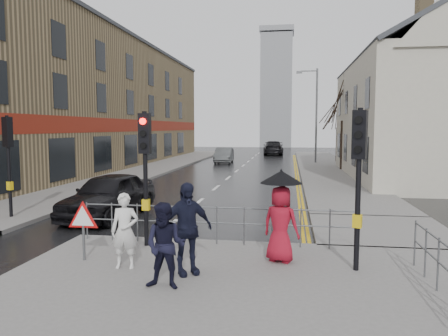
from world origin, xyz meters
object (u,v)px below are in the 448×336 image
(pedestrian_a, at_px, (125,231))
(pedestrian_d, at_px, (186,229))
(pedestrian_b, at_px, (165,246))
(car_mid, at_px, (224,155))
(car_parked, at_px, (109,195))
(pedestrian_with_umbrella, at_px, (281,212))

(pedestrian_a, relative_size, pedestrian_d, 0.85)
(pedestrian_b, bearing_deg, car_mid, 98.96)
(pedestrian_a, relative_size, car_parked, 0.35)
(pedestrian_with_umbrella, bearing_deg, pedestrian_a, -163.98)
(car_parked, bearing_deg, pedestrian_with_umbrella, -31.22)
(pedestrian_d, height_order, car_mid, pedestrian_d)
(pedestrian_b, distance_m, pedestrian_with_umbrella, 2.89)
(pedestrian_a, distance_m, pedestrian_b, 1.58)
(pedestrian_b, height_order, car_mid, pedestrian_b)
(pedestrian_a, xyz_separation_m, car_parked, (-2.78, 5.58, -0.16))
(pedestrian_a, xyz_separation_m, car_mid, (-2.34, 29.69, -0.26))
(car_mid, bearing_deg, car_parked, -93.42)
(pedestrian_a, xyz_separation_m, pedestrian_with_umbrella, (3.28, 0.94, 0.31))
(pedestrian_with_umbrella, height_order, car_mid, pedestrian_with_umbrella)
(pedestrian_b, xyz_separation_m, car_parked, (-3.97, 6.61, -0.17))
(pedestrian_a, height_order, car_mid, pedestrian_a)
(pedestrian_d, bearing_deg, car_parked, 92.13)
(pedestrian_d, xyz_separation_m, car_mid, (-3.73, 29.88, -0.40))
(car_parked, relative_size, car_mid, 1.11)
(pedestrian_b, height_order, pedestrian_with_umbrella, pedestrian_with_umbrella)
(pedestrian_b, height_order, pedestrian_d, pedestrian_d)
(pedestrian_d, xyz_separation_m, car_parked, (-4.17, 5.78, -0.31))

